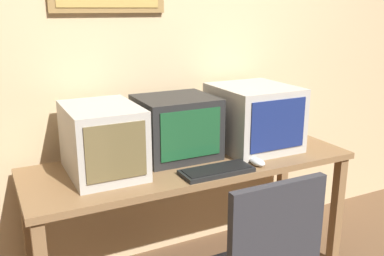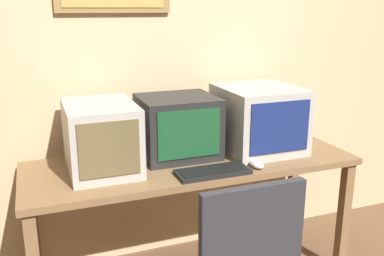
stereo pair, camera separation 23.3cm
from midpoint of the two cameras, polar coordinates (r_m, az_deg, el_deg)
The scene contains 8 objects.
wall_back at distance 2.62m, azimuth -6.61°, elevation 10.01°, with size 8.00×0.08×2.60m.
desk at distance 2.42m, azimuth -2.77°, elevation -6.24°, with size 1.83×0.63×0.74m.
monitor_left at distance 2.23m, azimuth -14.80°, elevation -1.59°, with size 0.35×0.48×0.35m.
monitor_center at distance 2.42m, azimuth -4.90°, elevation 0.11°, with size 0.42×0.38×0.34m.
monitor_right at distance 2.58m, azimuth 5.66°, elevation 1.45°, with size 0.44×0.48×0.38m.
keyboard_main at distance 2.20m, azimuth 0.27°, elevation -5.77°, with size 0.38×0.16×0.03m.
mouse_near_keyboard at distance 2.32m, azimuth 5.90°, elevation -4.58°, with size 0.06×0.11×0.04m.
desk_clock at distance 2.88m, azimuth 11.05°, elevation -0.17°, with size 0.11×0.07×0.09m.
Camera 1 is at (-1.01, -0.91, 1.56)m, focal length 40.00 mm.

